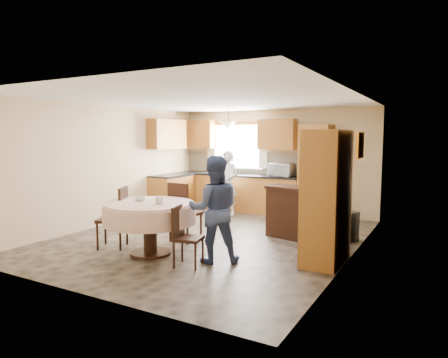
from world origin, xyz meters
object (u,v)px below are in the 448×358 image
object	(u,v)px
person_sink	(228,183)
sideboard	(300,215)
chair_right	(184,233)
cupboard	(327,197)
person_dining	(214,209)
chair_back	(182,209)
chair_left	(117,214)
oven_tower	(316,172)
dining_table	(150,214)

from	to	relation	value
person_sink	sideboard	bearing A→B (deg)	-22.70
chair_right	person_sink	bearing A→B (deg)	5.21
cupboard	person_dining	xyz separation A→B (m)	(-1.44, -0.78, -0.18)
chair_back	sideboard	bearing A→B (deg)	-142.27
cupboard	chair_left	world-z (taller)	cupboard
chair_left	chair_right	distance (m)	1.54
oven_tower	person_dining	xyz separation A→B (m)	(-0.37, -3.87, -0.27)
cupboard	chair_back	distance (m)	2.55
sideboard	person_sink	distance (m)	2.57
chair_back	chair_right	bearing A→B (deg)	129.57
cupboard	chair_right	distance (m)	2.14
oven_tower	chair_right	bearing A→B (deg)	-98.86
dining_table	chair_back	world-z (taller)	chair_back
dining_table	sideboard	bearing A→B (deg)	49.76
dining_table	cupboard	bearing A→B (deg)	20.61
oven_tower	person_dining	size ratio (longest dim) A/B	1.35
sideboard	dining_table	bearing A→B (deg)	-116.51
cupboard	chair_right	bearing A→B (deg)	-146.39
oven_tower	person_sink	world-z (taller)	oven_tower
chair_left	person_dining	distance (m)	1.82
oven_tower	person_sink	distance (m)	2.03
person_sink	oven_tower	bearing A→B (deg)	27.44
dining_table	person_dining	distance (m)	1.09
sideboard	chair_back	bearing A→B (deg)	-132.12
oven_tower	chair_right	world-z (taller)	oven_tower
dining_table	person_sink	xyz separation A→B (m)	(-0.45, 3.36, 0.12)
sideboard	chair_right	bearing A→B (deg)	-99.24
chair_back	chair_left	bearing A→B (deg)	52.55
oven_tower	dining_table	bearing A→B (deg)	-109.71
person_dining	chair_left	bearing A→B (deg)	-29.24
chair_back	person_dining	xyz separation A→B (m)	(1.07, -0.71, 0.21)
person_dining	sideboard	bearing A→B (deg)	-142.80
chair_back	person_dining	size ratio (longest dim) A/B	0.67
chair_right	person_dining	distance (m)	0.56
person_sink	person_dining	size ratio (longest dim) A/B	0.97
person_sink	chair_left	bearing A→B (deg)	-86.96
oven_tower	chair_left	xyz separation A→B (m)	(-2.18, -4.00, -0.50)
oven_tower	dining_table	size ratio (longest dim) A/B	1.47
chair_left	sideboard	bearing A→B (deg)	102.99
dining_table	chair_left	distance (m)	0.74
sideboard	person_dining	size ratio (longest dim) A/B	0.79
chair_left	oven_tower	bearing A→B (deg)	125.13
cupboard	chair_left	xyz separation A→B (m)	(-3.25, -0.91, -0.41)
oven_tower	cupboard	distance (m)	3.27
person_sink	cupboard	bearing A→B (deg)	-31.26
chair_left	chair_right	bearing A→B (deg)	54.74
chair_back	person_dining	world-z (taller)	person_dining
chair_right	person_sink	xyz separation A→B (m)	(-1.23, 3.57, 0.29)
chair_back	chair_right	size ratio (longest dim) A/B	1.22
oven_tower	sideboard	distance (m)	2.09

